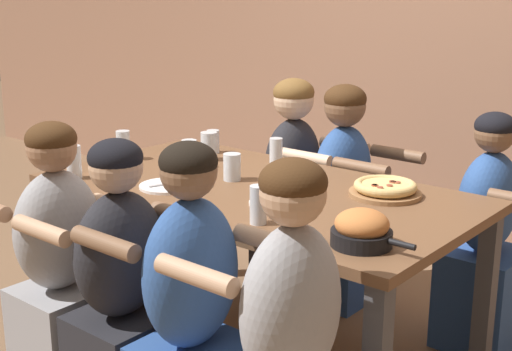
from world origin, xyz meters
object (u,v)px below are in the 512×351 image
(diner_near_midright, at_px, (192,327))
(drinking_glass_b, at_px, (232,168))
(diner_near_midleft, at_px, (61,274))
(drinking_glass_g, at_px, (258,207))
(drinking_glass_d, at_px, (276,153))
(drinking_glass_h, at_px, (123,147))
(drinking_glass_c, at_px, (213,141))
(diner_far_center, at_px, (342,203))
(skillet_bowl, at_px, (362,230))
(diner_far_midleft, at_px, (293,191))
(pizza_board_main, at_px, (385,189))
(diner_near_center, at_px, (122,302))
(empty_plate_c, at_px, (167,186))
(drinking_glass_a, at_px, (189,154))
(empty_plate_a, at_px, (112,173))
(drinking_glass_f, at_px, (209,146))
(empty_plate_b, at_px, (279,203))
(diner_far_right, at_px, (486,245))
(empty_plate_d, at_px, (301,185))
(drinking_glass_e, at_px, (74,164))

(diner_near_midright, bearing_deg, drinking_glass_b, 32.69)
(diner_near_midleft, bearing_deg, drinking_glass_b, -18.47)
(drinking_glass_b, xyz_separation_m, drinking_glass_g, (0.45, -0.37, 0.01))
(drinking_glass_d, height_order, drinking_glass_h, drinking_glass_h)
(drinking_glass_g, bearing_deg, drinking_glass_c, 141.30)
(drinking_glass_g, height_order, diner_far_center, diner_far_center)
(drinking_glass_d, xyz_separation_m, diner_near_midleft, (-0.21, -1.07, -0.32))
(skillet_bowl, relative_size, diner_far_center, 0.26)
(diner_far_midleft, bearing_deg, drinking_glass_c, -31.49)
(drinking_glass_d, bearing_deg, pizza_board_main, -11.41)
(pizza_board_main, xyz_separation_m, diner_near_center, (-0.50, -0.94, -0.30))
(empty_plate_c, height_order, drinking_glass_a, drinking_glass_a)
(pizza_board_main, relative_size, diner_near_center, 0.27)
(pizza_board_main, relative_size, empty_plate_a, 1.47)
(drinking_glass_f, height_order, diner_near_center, diner_near_center)
(skillet_bowl, distance_m, drinking_glass_b, 0.91)
(drinking_glass_f, bearing_deg, diner_far_center, 47.31)
(drinking_glass_f, bearing_deg, empty_plate_b, -26.68)
(drinking_glass_f, relative_size, diner_far_center, 0.12)
(diner_far_right, bearing_deg, drinking_glass_h, -63.87)
(empty_plate_c, xyz_separation_m, drinking_glass_d, (0.10, 0.60, 0.05))
(drinking_glass_c, distance_m, drinking_glass_h, 0.44)
(empty_plate_a, distance_m, drinking_glass_a, 0.36)
(empty_plate_d, bearing_deg, skillet_bowl, -37.75)
(drinking_glass_d, xyz_separation_m, diner_far_midleft, (-0.15, 0.34, -0.30))
(drinking_glass_d, height_order, diner_far_right, diner_far_right)
(pizza_board_main, height_order, drinking_glass_f, drinking_glass_f)
(drinking_glass_b, bearing_deg, pizza_board_main, 18.94)
(empty_plate_d, relative_size, diner_near_midleft, 0.18)
(drinking_glass_d, distance_m, diner_near_midright, 1.22)
(drinking_glass_f, bearing_deg, diner_far_midleft, 73.96)
(empty_plate_b, bearing_deg, drinking_glass_g, -69.84)
(pizza_board_main, relative_size, skillet_bowl, 0.99)
(diner_near_midright, distance_m, diner_near_midleft, 0.71)
(empty_plate_d, relative_size, diner_far_right, 0.19)
(empty_plate_c, bearing_deg, drinking_glass_f, 113.01)
(drinking_glass_a, distance_m, diner_near_center, 0.93)
(drinking_glass_h, distance_m, diner_near_midleft, 0.85)
(pizza_board_main, distance_m, diner_near_midleft, 1.31)
(empty_plate_a, height_order, diner_far_right, diner_far_right)
(drinking_glass_c, bearing_deg, drinking_glass_f, -54.53)
(empty_plate_b, bearing_deg, drinking_glass_h, 174.78)
(drinking_glass_e, xyz_separation_m, diner_far_center, (0.67, 1.11, -0.31))
(diner_near_midleft, bearing_deg, diner_near_midright, -90.00)
(skillet_bowl, distance_m, drinking_glass_c, 1.41)
(diner_near_midleft, bearing_deg, empty_plate_c, -13.32)
(drinking_glass_c, height_order, drinking_glass_h, drinking_glass_h)
(pizza_board_main, xyz_separation_m, diner_far_right, (0.25, 0.48, -0.32))
(drinking_glass_d, relative_size, diner_near_midleft, 0.11)
(drinking_glass_d, bearing_deg, drinking_glass_a, -129.85)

